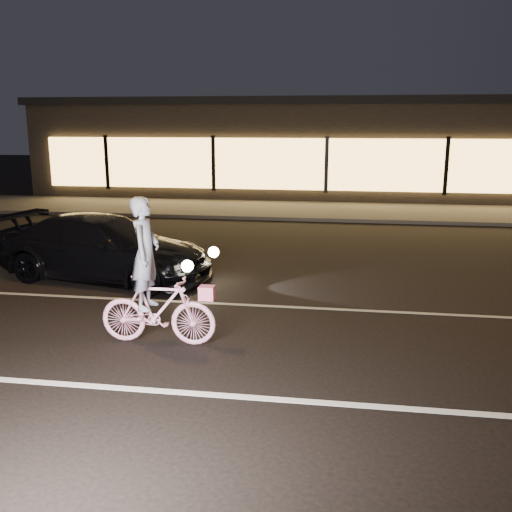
# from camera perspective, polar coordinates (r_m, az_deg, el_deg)

# --- Properties ---
(ground) EXTENTS (90.00, 90.00, 0.00)m
(ground) POSITION_cam_1_polar(r_m,az_deg,el_deg) (8.39, 3.50, -9.48)
(ground) COLOR black
(ground) RESTS_ON ground
(lane_stripe_near) EXTENTS (60.00, 0.12, 0.01)m
(lane_stripe_near) POSITION_cam_1_polar(r_m,az_deg,el_deg) (7.04, 2.35, -14.15)
(lane_stripe_near) COLOR silver
(lane_stripe_near) RESTS_ON ground
(lane_stripe_far) EXTENTS (60.00, 0.10, 0.01)m
(lane_stripe_far) POSITION_cam_1_polar(r_m,az_deg,el_deg) (10.26, 4.53, -5.16)
(lane_stripe_far) COLOR gray
(lane_stripe_far) RESTS_ON ground
(sidewalk) EXTENTS (30.00, 4.00, 0.12)m
(sidewalk) POSITION_cam_1_polar(r_m,az_deg,el_deg) (20.96, 6.78, 4.49)
(sidewalk) COLOR #383533
(sidewalk) RESTS_ON ground
(storefront) EXTENTS (25.40, 8.42, 4.20)m
(storefront) POSITION_cam_1_polar(r_m,az_deg,el_deg) (26.71, 7.38, 10.87)
(storefront) COLOR black
(storefront) RESTS_ON ground
(cyclist) EXTENTS (1.76, 0.60, 2.21)m
(cyclist) POSITION_cam_1_polar(r_m,az_deg,el_deg) (8.54, -10.13, -3.66)
(cyclist) COLOR #FF408D
(cyclist) RESTS_ON ground
(sedan) EXTENTS (4.88, 2.69, 1.34)m
(sedan) POSITION_cam_1_polar(r_m,az_deg,el_deg) (12.31, -14.87, 0.78)
(sedan) COLOR black
(sedan) RESTS_ON ground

